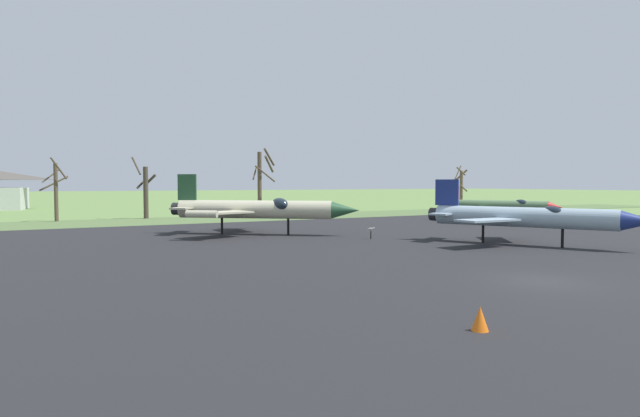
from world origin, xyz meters
TOP-DOWN VIEW (x-y plane):
  - ground_plane at (0.00, 0.00)m, footprint 600.00×600.00m
  - asphalt_apron at (0.00, 14.72)m, footprint 101.92×49.07m
  - grass_verge_strip at (0.00, 45.26)m, footprint 161.92×12.00m
  - jet_fighter_front_left at (10.18, 9.32)m, footprint 9.39×13.61m
  - jet_fighter_front_right at (-3.02, 25.13)m, footprint 13.72×12.41m
  - info_placard_front_right at (3.13, 17.81)m, footprint 0.56×0.27m
  - jet_fighter_rear_center at (25.18, 25.89)m, footprint 9.07×11.89m
  - info_placard_rear_center at (28.56, 19.45)m, footprint 0.63×0.34m
  - bare_tree_left_of_center at (-17.05, 50.10)m, footprint 3.03×2.89m
  - bare_tree_center at (-7.41, 50.29)m, footprint 2.78×2.75m
  - bare_tree_right_of_center at (6.27, 47.16)m, footprint 3.32×3.08m
  - bare_tree_far_right at (42.68, 49.65)m, footprint 2.63×2.64m
  - traffic_cone at (-8.17, -4.37)m, footprint 0.53×0.53m

SIDE VIEW (x-z plane):
  - ground_plane at x=0.00m, z-range 0.00..0.00m
  - asphalt_apron at x=0.00m, z-range 0.00..0.05m
  - grass_verge_strip at x=0.00m, z-range 0.00..0.06m
  - traffic_cone at x=-8.17m, z-range 0.00..0.76m
  - info_placard_front_right at x=3.13m, z-range 0.13..1.03m
  - info_placard_rear_center at x=28.56m, z-range 0.14..1.18m
  - jet_fighter_rear_center at x=25.18m, z-range -0.17..3.83m
  - jet_fighter_front_left at x=10.18m, z-range -0.28..4.29m
  - jet_fighter_front_right at x=-3.02m, z-range -0.35..4.70m
  - bare_tree_center at x=-7.41m, z-range -0.22..7.23m
  - bare_tree_left_of_center at x=-17.05m, z-range 0.05..7.18m
  - bare_tree_far_right at x=42.68m, z-range 0.18..7.42m
  - bare_tree_right_of_center at x=6.27m, z-range 0.38..9.05m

